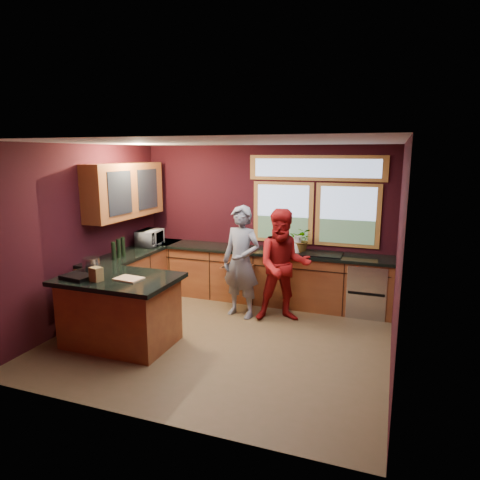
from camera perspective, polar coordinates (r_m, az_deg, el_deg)
The scene contains 14 objects.
floor at distance 6.19m, azimuth -2.45°, elevation -12.94°, with size 4.50×4.50×0.00m, color brown.
room_shell at distance 6.23m, azimuth -6.56°, elevation 4.39°, with size 4.52×4.02×2.71m.
back_counter at distance 7.48m, azimuth 3.90°, elevation -4.81°, with size 4.50×0.64×0.93m.
left_counter at distance 7.61m, azimuth -13.74°, elevation -4.81°, with size 0.64×2.30×0.93m.
island at distance 6.08m, azimuth -15.69°, elevation -8.98°, with size 1.55×1.05×0.95m.
person_grey at distance 6.71m, azimuth 0.19°, elevation -2.94°, with size 0.65×0.42×1.78m, color slate.
person_red at distance 6.58m, azimuth 5.82°, elevation -3.43°, with size 0.85×0.66×1.75m, color maroon.
microwave at distance 7.83m, azimuth -11.92°, elevation 0.29°, with size 0.51×0.35×0.28m, color #999999.
potted_plant at distance 7.24m, azimuth 8.25°, elevation 0.03°, with size 0.37×0.32×0.41m, color #999999.
paper_towel at distance 7.22m, azimuth 7.68°, elevation -0.53°, with size 0.12×0.12×0.28m, color silver.
cutting_board at distance 5.78m, azimuth -14.62°, elevation -5.01°, with size 0.35×0.25×0.02m, color tan.
stock_pot at distance 6.36m, azimuth -19.23°, elevation -3.05°, with size 0.24×0.24×0.18m, color #BDBCC2.
paper_bag at distance 5.81m, azimuth -18.63°, elevation -4.35°, with size 0.15×0.12×0.18m, color brown.
black_tray at distance 6.01m, azimuth -20.84°, elevation -4.61°, with size 0.40×0.28×0.05m, color black.
Camera 1 is at (2.16, -5.21, 2.56)m, focal length 32.00 mm.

